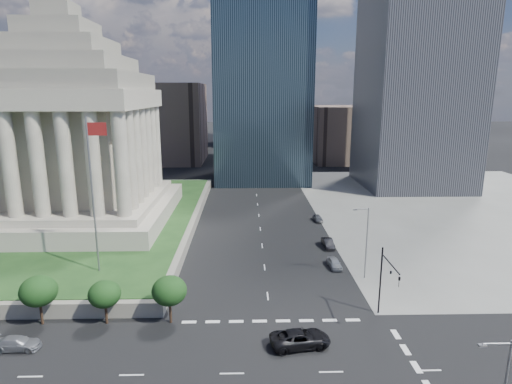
{
  "coord_description": "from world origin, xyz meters",
  "views": [
    {
      "loc": [
        -2.65,
        -28.87,
        24.67
      ],
      "look_at": [
        -1.57,
        15.48,
        14.38
      ],
      "focal_mm": 30.0,
      "sensor_mm": 36.0,
      "label": 1
    }
  ],
  "objects_px": {
    "traffic_signal_ne": "(386,277)",
    "street_lamp_north": "(365,239)",
    "pickup_truck": "(300,339)",
    "parked_sedan_mid": "(328,243)",
    "suv_grey": "(17,343)",
    "parked_sedan_far": "(318,218)",
    "flagpole": "(93,187)",
    "parked_sedan_near": "(334,263)",
    "war_memorial": "(67,112)"
  },
  "relations": [
    {
      "from": "traffic_signal_ne",
      "to": "street_lamp_north",
      "type": "xyz_separation_m",
      "value": [
        0.83,
        11.3,
        0.41
      ]
    },
    {
      "from": "pickup_truck",
      "to": "parked_sedan_mid",
      "type": "height_order",
      "value": "pickup_truck"
    },
    {
      "from": "suv_grey",
      "to": "parked_sedan_far",
      "type": "height_order",
      "value": "suv_grey"
    },
    {
      "from": "pickup_truck",
      "to": "parked_sedan_far",
      "type": "xyz_separation_m",
      "value": [
        8.8,
        42.57,
        -0.22
      ]
    },
    {
      "from": "parked_sedan_mid",
      "to": "pickup_truck",
      "type": "bearing_deg",
      "value": -109.08
    },
    {
      "from": "pickup_truck",
      "to": "traffic_signal_ne",
      "type": "bearing_deg",
      "value": -74.45
    },
    {
      "from": "pickup_truck",
      "to": "parked_sedan_far",
      "type": "height_order",
      "value": "pickup_truck"
    },
    {
      "from": "flagpole",
      "to": "street_lamp_north",
      "type": "bearing_deg",
      "value": 1.63
    },
    {
      "from": "flagpole",
      "to": "suv_grey",
      "type": "distance_m",
      "value": 19.59
    },
    {
      "from": "flagpole",
      "to": "parked_sedan_far",
      "type": "height_order",
      "value": "flagpole"
    },
    {
      "from": "parked_sedan_near",
      "to": "parked_sedan_mid",
      "type": "height_order",
      "value": "parked_sedan_mid"
    },
    {
      "from": "pickup_truck",
      "to": "flagpole",
      "type": "bearing_deg",
      "value": 49.36
    },
    {
      "from": "flagpole",
      "to": "street_lamp_north",
      "type": "xyz_separation_m",
      "value": [
        35.16,
        1.0,
        -7.45
      ]
    },
    {
      "from": "traffic_signal_ne",
      "to": "parked_sedan_mid",
      "type": "bearing_deg",
      "value": 94.26
    },
    {
      "from": "street_lamp_north",
      "to": "traffic_signal_ne",
      "type": "bearing_deg",
      "value": -94.19
    },
    {
      "from": "war_memorial",
      "to": "traffic_signal_ne",
      "type": "height_order",
      "value": "war_memorial"
    },
    {
      "from": "war_memorial",
      "to": "street_lamp_north",
      "type": "distance_m",
      "value": 54.92
    },
    {
      "from": "parked_sedan_far",
      "to": "flagpole",
      "type": "bearing_deg",
      "value": -146.35
    },
    {
      "from": "war_memorial",
      "to": "parked_sedan_near",
      "type": "bearing_deg",
      "value": -23.58
    },
    {
      "from": "war_memorial",
      "to": "flagpole",
      "type": "height_order",
      "value": "war_memorial"
    },
    {
      "from": "traffic_signal_ne",
      "to": "street_lamp_north",
      "type": "distance_m",
      "value": 11.34
    },
    {
      "from": "parked_sedan_near",
      "to": "parked_sedan_mid",
      "type": "distance_m",
      "value": 8.29
    },
    {
      "from": "parked_sedan_mid",
      "to": "parked_sedan_far",
      "type": "relative_size",
      "value": 1.18
    },
    {
      "from": "war_memorial",
      "to": "parked_sedan_far",
      "type": "xyz_separation_m",
      "value": [
        45.5,
        3.7,
        -20.78
      ]
    },
    {
      "from": "traffic_signal_ne",
      "to": "parked_sedan_far",
      "type": "xyz_separation_m",
      "value": [
        -1.0,
        38.01,
        -4.63
      ]
    },
    {
      "from": "traffic_signal_ne",
      "to": "suv_grey",
      "type": "xyz_separation_m",
      "value": [
        -37.74,
        -4.42,
        -4.6
      ]
    },
    {
      "from": "flagpole",
      "to": "street_lamp_north",
      "type": "distance_m",
      "value": 35.95
    },
    {
      "from": "suv_grey",
      "to": "parked_sedan_near",
      "type": "distance_m",
      "value": 40.37
    },
    {
      "from": "parked_sedan_near",
      "to": "parked_sedan_mid",
      "type": "relative_size",
      "value": 0.93
    },
    {
      "from": "street_lamp_north",
      "to": "flagpole",
      "type": "bearing_deg",
      "value": -178.37
    },
    {
      "from": "street_lamp_north",
      "to": "parked_sedan_far",
      "type": "distance_m",
      "value": 27.24
    },
    {
      "from": "parked_sedan_far",
      "to": "pickup_truck",
      "type": "bearing_deg",
      "value": -107.76
    },
    {
      "from": "flagpole",
      "to": "suv_grey",
      "type": "relative_size",
      "value": 4.45
    },
    {
      "from": "war_memorial",
      "to": "suv_grey",
      "type": "xyz_separation_m",
      "value": [
        8.76,
        -38.72,
        -20.75
      ]
    },
    {
      "from": "flagpole",
      "to": "pickup_truck",
      "type": "relative_size",
      "value": 3.31
    },
    {
      "from": "street_lamp_north",
      "to": "war_memorial",
      "type": "bearing_deg",
      "value": 154.08
    },
    {
      "from": "war_memorial",
      "to": "parked_sedan_mid",
      "type": "xyz_separation_m",
      "value": [
        44.76,
        -10.99,
        -20.69
      ]
    },
    {
      "from": "street_lamp_north",
      "to": "pickup_truck",
      "type": "relative_size",
      "value": 1.65
    },
    {
      "from": "parked_sedan_far",
      "to": "suv_grey",
      "type": "bearing_deg",
      "value": -136.98
    },
    {
      "from": "flagpole",
      "to": "parked_sedan_near",
      "type": "bearing_deg",
      "value": 8.45
    },
    {
      "from": "suv_grey",
      "to": "flagpole",
      "type": "bearing_deg",
      "value": -12.34
    },
    {
      "from": "war_memorial",
      "to": "street_lamp_north",
      "type": "xyz_separation_m",
      "value": [
        47.33,
        -23.0,
        -15.74
      ]
    },
    {
      "from": "street_lamp_north",
      "to": "parked_sedan_near",
      "type": "distance_m",
      "value": 7.01
    },
    {
      "from": "suv_grey",
      "to": "traffic_signal_ne",
      "type": "bearing_deg",
      "value": -82.61
    },
    {
      "from": "pickup_truck",
      "to": "suv_grey",
      "type": "distance_m",
      "value": 27.94
    },
    {
      "from": "flagpole",
      "to": "war_memorial",
      "type": "bearing_deg",
      "value": 116.89
    },
    {
      "from": "flagpole",
      "to": "traffic_signal_ne",
      "type": "height_order",
      "value": "flagpole"
    },
    {
      "from": "pickup_truck",
      "to": "parked_sedan_mid",
      "type": "distance_m",
      "value": 29.03
    },
    {
      "from": "parked_sedan_mid",
      "to": "traffic_signal_ne",
      "type": "bearing_deg",
      "value": -88.69
    },
    {
      "from": "street_lamp_north",
      "to": "pickup_truck",
      "type": "height_order",
      "value": "street_lamp_north"
    }
  ]
}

